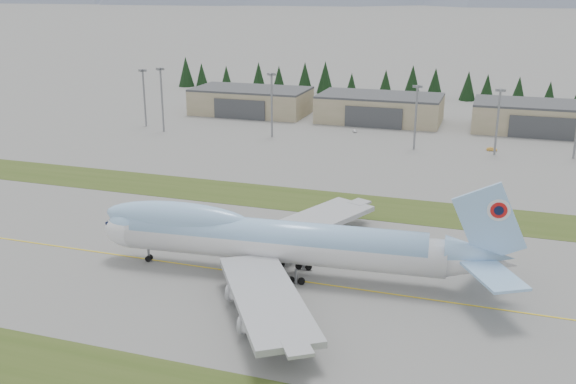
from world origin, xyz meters
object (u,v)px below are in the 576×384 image
(boeing_747_freighter, at_px, (276,240))
(service_vehicle_b, at_px, (492,151))
(hangar_right, at_px, (540,117))
(hangar_center, at_px, (380,108))
(hangar_left, at_px, (251,101))
(service_vehicle_a, at_px, (355,132))

(boeing_747_freighter, height_order, service_vehicle_b, boeing_747_freighter)
(boeing_747_freighter, height_order, hangar_right, boeing_747_freighter)
(boeing_747_freighter, xyz_separation_m, hangar_center, (-8.02, 148.38, -1.48))
(hangar_left, relative_size, hangar_center, 1.00)
(hangar_right, xyz_separation_m, service_vehicle_b, (-15.94, -36.47, -5.39))
(hangar_center, bearing_deg, hangar_left, 180.00)
(hangar_center, xyz_separation_m, service_vehicle_a, (-5.01, -22.70, -5.39))
(hangar_left, distance_m, service_vehicle_b, 105.70)
(hangar_right, distance_m, service_vehicle_a, 69.07)
(hangar_left, xyz_separation_m, service_vehicle_b, (99.06, -36.47, -5.39))
(hangar_center, bearing_deg, boeing_747_freighter, -86.91)
(hangar_right, bearing_deg, boeing_747_freighter, -109.31)
(hangar_right, bearing_deg, service_vehicle_a, -160.75)
(hangar_center, xyz_separation_m, service_vehicle_b, (44.06, -36.47, -5.39))
(hangar_left, relative_size, service_vehicle_a, 16.02)
(service_vehicle_a, bearing_deg, boeing_747_freighter, -105.89)
(boeing_747_freighter, relative_size, hangar_center, 1.65)
(hangar_left, bearing_deg, service_vehicle_b, -20.21)
(boeing_747_freighter, height_order, hangar_left, boeing_747_freighter)
(hangar_center, height_order, service_vehicle_a, hangar_center)
(boeing_747_freighter, height_order, hangar_center, boeing_747_freighter)
(service_vehicle_a, bearing_deg, hangar_right, -2.56)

